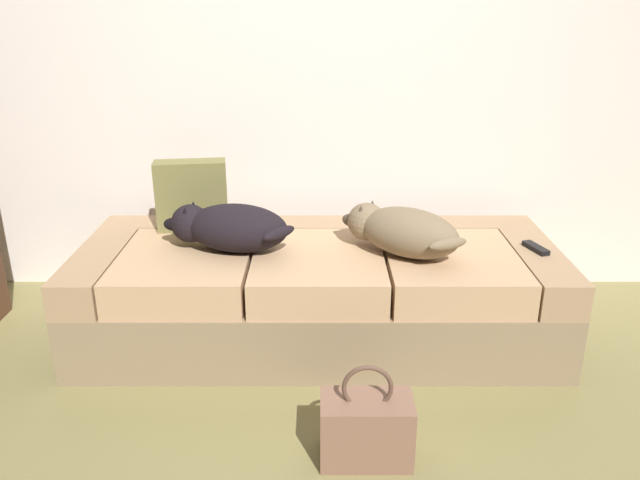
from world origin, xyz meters
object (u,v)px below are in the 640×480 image
Objects in this scene: dog_tan at (403,231)px; handbag at (368,428)px; throw_pillow at (194,195)px; couch at (320,291)px; dog_dark at (231,227)px; tv_remote at (538,248)px.

handbag is (-0.20, -0.80, -0.44)m from dog_tan.
throw_pillow reaches higher than dog_tan.
couch is 6.44× the size of throw_pillow.
dog_dark is 0.36m from throw_pillow.
handbag is (0.17, -0.89, -0.10)m from couch.
dog_dark is at bearing 123.98° from handbag.
dog_dark is 1.65× the size of handbag.
couch is 14.61× the size of tv_remote.
couch is 1.01m from tv_remote.
couch reaches higher than handbag.
dog_dark is at bearing 161.44° from tv_remote.
couch is 5.80× the size of handbag.
dog_dark reaches higher than tv_remote.
couch is at bearing 5.73° from dog_dark.
throw_pillow is at bearing 161.58° from dog_tan.
dog_tan is 1.04m from throw_pillow.
tv_remote is at bearing 3.18° from dog_tan.
handbag is at bearing -79.19° from couch.
tv_remote is 1.22m from handbag.
throw_pillow is at bearing 151.44° from tv_remote.
handbag is at bearing -55.17° from throw_pillow.
couch is at bearing -21.57° from throw_pillow.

